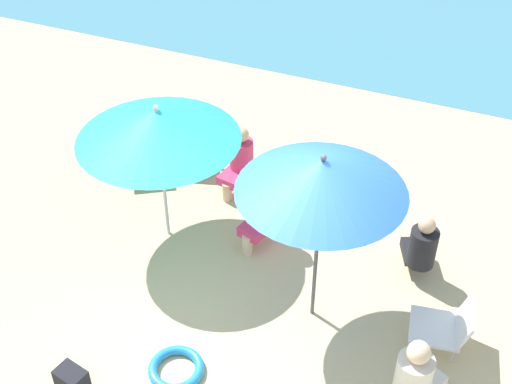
% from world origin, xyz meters
% --- Properties ---
extents(ground_plane, '(40.00, 40.00, 0.00)m').
position_xyz_m(ground_plane, '(0.00, 0.00, 0.00)').
color(ground_plane, '#D3BC8C').
extents(umbrella_blue, '(1.61, 1.61, 2.05)m').
position_xyz_m(umbrella_blue, '(0.58, 0.30, 1.82)').
color(umbrella_blue, '#4C4C51').
rests_on(umbrella_blue, ground_plane).
extents(umbrella_teal, '(1.81, 1.81, 1.79)m').
position_xyz_m(umbrella_teal, '(-1.44, 0.83, 1.55)').
color(umbrella_teal, silver).
rests_on(umbrella_teal, ground_plane).
extents(beach_chair_a, '(0.62, 0.62, 0.58)m').
position_xyz_m(beach_chair_a, '(-1.78, 2.18, 0.29)').
color(beach_chair_a, navy).
rests_on(beach_chair_a, ground_plane).
extents(beach_chair_b, '(0.65, 0.59, 0.56)m').
position_xyz_m(beach_chair_b, '(1.93, 0.40, 0.29)').
color(beach_chair_b, white).
rests_on(beach_chair_b, ground_plane).
extents(beach_chair_c, '(0.76, 0.78, 0.58)m').
position_xyz_m(beach_chair_c, '(-2.34, 1.82, 0.32)').
color(beach_chair_c, teal).
rests_on(beach_chair_c, ground_plane).
extents(person_a, '(0.47, 0.56, 0.90)m').
position_xyz_m(person_a, '(1.79, -0.41, 0.44)').
color(person_a, silver).
rests_on(person_a, ground_plane).
extents(person_b, '(0.37, 0.53, 0.96)m').
position_xyz_m(person_b, '(-0.35, 1.15, 0.49)').
color(person_b, '#DB3866').
rests_on(person_b, ground_plane).
extents(person_c, '(0.36, 0.55, 0.91)m').
position_xyz_m(person_c, '(-1.00, 1.97, 0.46)').
color(person_c, '#DB3866').
rests_on(person_c, ground_plane).
extents(person_d, '(0.44, 0.55, 0.86)m').
position_xyz_m(person_d, '(1.47, 1.32, 0.41)').
color(person_d, black).
rests_on(person_d, ground_plane).
extents(swim_ring, '(0.55, 0.55, 0.09)m').
position_xyz_m(swim_ring, '(-0.39, -0.94, 0.05)').
color(swim_ring, '#238CD8').
rests_on(swim_ring, ground_plane).
extents(beach_bag, '(0.33, 0.26, 0.25)m').
position_xyz_m(beach_bag, '(-1.21, -1.48, 0.12)').
color(beach_bag, black).
rests_on(beach_bag, ground_plane).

